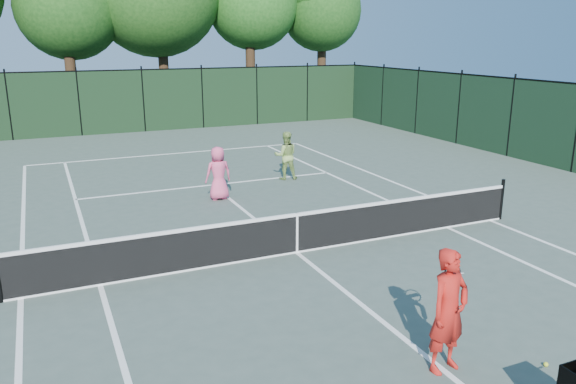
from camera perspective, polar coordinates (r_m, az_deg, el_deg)
name	(u,v)px	position (r m, az deg, el deg)	size (l,w,h in m)	color
ground	(297,253)	(12.32, 0.90, -6.19)	(90.00, 90.00, 0.00)	#44534A
sideline_doubles_left	(21,299)	(11.35, -25.51, -9.75)	(0.10, 23.77, 0.01)	white
sideline_doubles_right	(490,220)	(15.33, 19.84, -2.73)	(0.10, 23.77, 0.01)	white
sideline_singles_left	(100,285)	(11.35, -18.54, -8.98)	(0.10, 23.77, 0.01)	white
sideline_singles_right	(447,228)	(14.45, 15.89, -3.49)	(0.10, 23.77, 0.01)	white
baseline_far	(173,154)	(23.24, -11.59, 3.85)	(10.97, 0.10, 0.01)	white
service_line_far	(212,185)	(18.05, -7.70, 0.72)	(8.23, 0.10, 0.01)	white
center_service_line	(297,253)	(12.32, 0.90, -6.18)	(0.10, 12.80, 0.01)	white
tennis_net	(297,232)	(12.16, 0.90, -4.10)	(11.69, 0.09, 1.06)	black
fence_far	(143,101)	(28.95, -14.48, 8.92)	(24.00, 0.05, 3.00)	black
coach	(449,311)	(8.21, 16.02, -11.53)	(0.90, 0.74, 1.80)	red
player_pink	(218,173)	(16.25, -7.09, 1.91)	(0.77, 0.51, 1.55)	#E8517F
player_green	(286,156)	(18.47, -0.22, 3.72)	(0.90, 0.79, 1.59)	#8FB058
loose_ball_midcourt	(546,364)	(9.15, 24.73, -15.62)	(0.07, 0.07, 0.07)	#CBD92C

